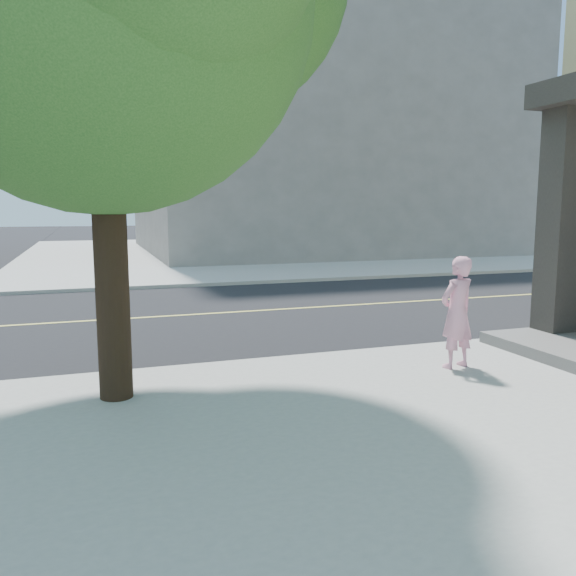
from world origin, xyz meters
name	(u,v)px	position (x,y,z in m)	size (l,w,h in m)	color
sidewalk_ne	(307,250)	(13.50, 21.50, 0.06)	(29.00, 25.00, 0.12)	#A2A29C
filler_ne	(313,120)	(14.00, 22.00, 7.12)	(18.00, 16.00, 14.00)	slate
man_on_phone	(457,312)	(7.06, -1.42, 0.92)	(0.59, 0.38, 1.60)	pink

